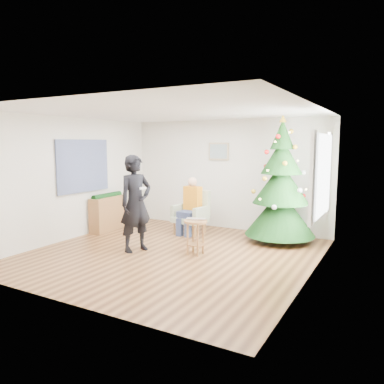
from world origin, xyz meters
The scene contains 19 objects.
floor centered at (0.00, 0.00, 0.00)m, with size 5.00×5.00×0.00m, color brown.
ceiling centered at (0.00, 0.00, 2.60)m, with size 5.00×5.00×0.00m, color white.
wall_back centered at (0.00, 2.50, 1.30)m, with size 5.00×5.00×0.00m, color silver.
wall_front centered at (0.00, -2.50, 1.30)m, with size 5.00×5.00×0.00m, color silver.
wall_left centered at (-2.50, 0.00, 1.30)m, with size 5.00×5.00×0.00m, color silver.
wall_right centered at (2.50, 0.00, 1.30)m, with size 5.00×5.00×0.00m, color silver.
window_panel centered at (2.47, 1.00, 1.50)m, with size 0.04×1.30×1.40m, color white.
curtains centered at (2.44, 1.00, 1.50)m, with size 0.05×1.75×1.50m.
christmas_tree centered at (1.50, 1.88, 1.18)m, with size 1.45×1.45×2.62m.
stool centered at (0.40, 0.19, 0.33)m, with size 0.43×0.43×0.64m.
laptop centered at (0.40, 0.19, 0.66)m, with size 0.35×0.23×0.03m, color silver.
armchair centered at (-0.45, 1.57, 0.36)m, with size 0.79×0.74×0.98m.
seated_person centered at (-0.46, 1.52, 0.65)m, with size 0.43×0.60×1.28m.
standing_man centered at (-0.70, -0.15, 0.92)m, with size 0.67×0.44×1.83m, color black.
game_controller centered at (-0.51, -0.18, 1.22)m, with size 0.04×0.13×0.04m, color white.
console centered at (-2.33, 0.88, 0.40)m, with size 0.30×1.00×0.80m, color brown.
garland centered at (-2.33, 0.88, 0.82)m, with size 0.14×0.14×0.90m, color black.
tapestry centered at (-2.46, 0.30, 1.55)m, with size 0.03×1.50×1.15m, color black.
framed_picture centered at (-0.20, 2.46, 1.85)m, with size 0.52×0.05×0.42m.
Camera 1 is at (3.60, -5.73, 2.04)m, focal length 35.00 mm.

